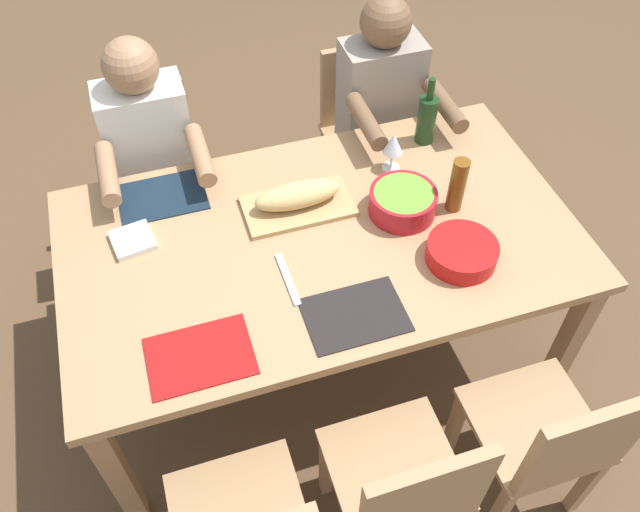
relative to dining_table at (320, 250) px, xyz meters
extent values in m
plane|color=brown|center=(0.00, 0.00, -0.66)|extent=(8.00, 8.00, 0.00)
cube|color=#A87F56|center=(0.00, 0.00, 0.06)|extent=(1.82, 1.05, 0.04)
cube|color=#A87F56|center=(-0.85, -0.47, -0.31)|extent=(0.07, 0.07, 0.70)
cube|color=#A87F56|center=(0.85, -0.47, -0.31)|extent=(0.07, 0.07, 0.70)
cube|color=#A87F56|center=(-0.85, 0.47, -0.31)|extent=(0.07, 0.07, 0.70)
cube|color=#A87F56|center=(0.85, 0.47, -0.31)|extent=(0.07, 0.07, 0.70)
cube|color=#A87F56|center=(0.50, 0.77, -0.23)|extent=(0.40, 0.40, 0.03)
cube|color=#A87F56|center=(0.50, 0.95, -0.01)|extent=(0.38, 0.04, 0.40)
cube|color=#A87F56|center=(0.67, 0.60, -0.45)|extent=(0.04, 0.04, 0.42)
cube|color=#A87F56|center=(0.33, 0.60, -0.45)|extent=(0.04, 0.04, 0.42)
cube|color=#A87F56|center=(0.67, 0.94, -0.45)|extent=(0.04, 0.04, 0.42)
cube|color=#A87F56|center=(0.33, 0.94, -0.45)|extent=(0.04, 0.04, 0.42)
cylinder|color=#2D2D38|center=(0.58, 0.55, -0.44)|extent=(0.11, 0.11, 0.45)
cylinder|color=#2D2D38|center=(0.42, 0.55, -0.44)|extent=(0.11, 0.11, 0.45)
cube|color=gray|center=(0.50, 0.71, 0.06)|extent=(0.34, 0.20, 0.55)
cylinder|color=brown|center=(0.67, 0.44, 0.18)|extent=(0.07, 0.30, 0.07)
cylinder|color=brown|center=(0.33, 0.44, 0.18)|extent=(0.07, 0.30, 0.07)
sphere|color=brown|center=(0.50, 0.71, 0.43)|extent=(0.21, 0.21, 0.21)
cube|color=#A87F56|center=(0.50, -0.77, -0.23)|extent=(0.40, 0.40, 0.03)
cube|color=#A87F56|center=(0.50, -0.95, -0.01)|extent=(0.38, 0.04, 0.40)
cube|color=#A87F56|center=(0.33, -0.60, -0.45)|extent=(0.04, 0.04, 0.42)
cube|color=#A87F56|center=(0.67, -0.60, -0.45)|extent=(0.04, 0.04, 0.42)
cube|color=#A87F56|center=(0.67, -0.94, -0.45)|extent=(0.04, 0.04, 0.42)
cube|color=#A87F56|center=(-0.50, 0.77, -0.23)|extent=(0.40, 0.40, 0.03)
cube|color=#A87F56|center=(-0.50, 0.95, -0.01)|extent=(0.38, 0.04, 0.40)
cube|color=#A87F56|center=(-0.33, 0.60, -0.45)|extent=(0.04, 0.04, 0.42)
cube|color=#A87F56|center=(-0.67, 0.60, -0.45)|extent=(0.04, 0.04, 0.42)
cube|color=#A87F56|center=(-0.33, 0.94, -0.45)|extent=(0.04, 0.04, 0.42)
cube|color=#A87F56|center=(-0.67, 0.94, -0.45)|extent=(0.04, 0.04, 0.42)
cylinder|color=#2D2D38|center=(-0.42, 0.55, -0.44)|extent=(0.11, 0.11, 0.45)
cylinder|color=#2D2D38|center=(-0.58, 0.55, -0.44)|extent=(0.11, 0.11, 0.45)
cube|color=white|center=(-0.50, 0.71, 0.06)|extent=(0.34, 0.20, 0.55)
cylinder|color=#9E7251|center=(-0.33, 0.44, 0.18)|extent=(0.07, 0.30, 0.07)
cylinder|color=#9E7251|center=(-0.67, 0.44, 0.18)|extent=(0.07, 0.30, 0.07)
sphere|color=#9E7251|center=(-0.50, 0.71, 0.43)|extent=(0.21, 0.21, 0.21)
cube|color=#A87F56|center=(-0.67, -0.60, -0.45)|extent=(0.04, 0.04, 0.42)
cube|color=#A87F56|center=(-0.33, -0.60, -0.45)|extent=(0.04, 0.04, 0.42)
cube|color=#A87F56|center=(0.00, -0.77, -0.23)|extent=(0.40, 0.40, 0.03)
cube|color=#A87F56|center=(0.00, -0.95, -0.01)|extent=(0.38, 0.04, 0.40)
cube|color=#A87F56|center=(-0.17, -0.60, -0.45)|extent=(0.04, 0.04, 0.42)
cube|color=#A87F56|center=(0.17, -0.60, -0.45)|extent=(0.04, 0.04, 0.42)
cylinder|color=#B21923|center=(0.32, 0.02, 0.12)|extent=(0.24, 0.24, 0.09)
cylinder|color=#669E33|center=(0.32, 0.02, 0.15)|extent=(0.22, 0.22, 0.03)
cylinder|color=red|center=(0.42, -0.25, 0.11)|extent=(0.24, 0.24, 0.07)
cylinder|color=#2D7028|center=(0.42, -0.25, 0.14)|extent=(0.21, 0.21, 0.03)
cube|color=tan|center=(-0.03, 0.16, 0.09)|extent=(0.40, 0.22, 0.02)
ellipsoid|color=tan|center=(-0.03, 0.16, 0.14)|extent=(0.32, 0.11, 0.09)
cylinder|color=#193819|center=(0.56, 0.37, 0.18)|extent=(0.08, 0.08, 0.20)
cylinder|color=#193819|center=(0.56, 0.37, 0.32)|extent=(0.03, 0.03, 0.09)
cylinder|color=brown|center=(0.51, -0.02, 0.19)|extent=(0.06, 0.06, 0.22)
cylinder|color=silver|center=(0.37, 0.26, 0.08)|extent=(0.07, 0.07, 0.01)
cylinder|color=silver|center=(0.37, 0.26, 0.12)|extent=(0.01, 0.01, 0.07)
cone|color=silver|center=(0.37, 0.26, 0.20)|extent=(0.08, 0.08, 0.08)
cube|color=#142333|center=(-0.50, 0.37, 0.08)|extent=(0.32, 0.23, 0.01)
cube|color=maroon|center=(-0.50, -0.37, 0.08)|extent=(0.32, 0.23, 0.01)
cube|color=black|center=(0.00, -0.37, 0.08)|extent=(0.32, 0.23, 0.01)
cube|color=silver|center=(-0.16, -0.16, 0.08)|extent=(0.03, 0.23, 0.01)
cube|color=white|center=(-0.63, 0.17, 0.09)|extent=(0.16, 0.16, 0.02)
camera|label=1|loc=(-0.48, -1.50, 1.78)|focal=36.79mm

